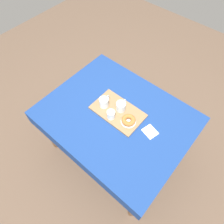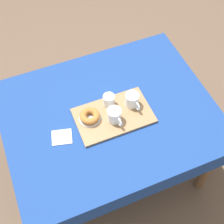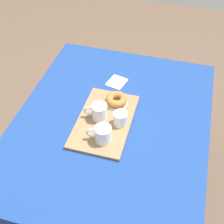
{
  "view_description": "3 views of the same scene",
  "coord_description": "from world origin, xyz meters",
  "px_view_note": "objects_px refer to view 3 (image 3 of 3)",
  "views": [
    {
      "loc": [
        0.63,
        -0.79,
        2.27
      ],
      "look_at": [
        -0.04,
        -0.02,
        0.76
      ],
      "focal_mm": 32.74,
      "sensor_mm": 36.0,
      "label": 1
    },
    {
      "loc": [
        0.41,
        1.03,
        2.34
      ],
      "look_at": [
        -0.0,
        0.04,
        0.78
      ],
      "focal_mm": 50.34,
      "sensor_mm": 36.0,
      "label": 2
    },
    {
      "loc": [
        -1.09,
        -0.31,
        1.94
      ],
      "look_at": [
        0.02,
        0.0,
        0.77
      ],
      "focal_mm": 48.76,
      "sensor_mm": 36.0,
      "label": 3
    }
  ],
  "objects_px": {
    "tea_mug_left": "(99,112)",
    "tea_mug_right": "(103,135)",
    "serving_tray": "(105,121)",
    "dining_table": "(111,132)",
    "donut_plate_left": "(117,103)",
    "sugar_donut_left": "(117,99)",
    "paper_napkin": "(117,82)",
    "water_glass_near": "(120,119)"
  },
  "relations": [
    {
      "from": "water_glass_near",
      "to": "paper_napkin",
      "type": "distance_m",
      "value": 0.37
    },
    {
      "from": "sugar_donut_left",
      "to": "serving_tray",
      "type": "bearing_deg",
      "value": 168.76
    },
    {
      "from": "dining_table",
      "to": "tea_mug_right",
      "type": "xyz_separation_m",
      "value": [
        -0.15,
        0.0,
        0.15
      ]
    },
    {
      "from": "tea_mug_right",
      "to": "water_glass_near",
      "type": "relative_size",
      "value": 1.66
    },
    {
      "from": "serving_tray",
      "to": "sugar_donut_left",
      "type": "bearing_deg",
      "value": -11.24
    },
    {
      "from": "tea_mug_left",
      "to": "tea_mug_right",
      "type": "height_order",
      "value": "same"
    },
    {
      "from": "dining_table",
      "to": "serving_tray",
      "type": "distance_m",
      "value": 0.11
    },
    {
      "from": "tea_mug_left",
      "to": "tea_mug_right",
      "type": "xyz_separation_m",
      "value": [
        -0.15,
        -0.06,
        0.0
      ]
    },
    {
      "from": "dining_table",
      "to": "sugar_donut_left",
      "type": "relative_size",
      "value": 10.65
    },
    {
      "from": "donut_plate_left",
      "to": "dining_table",
      "type": "bearing_deg",
      "value": -177.74
    },
    {
      "from": "tea_mug_right",
      "to": "donut_plate_left",
      "type": "height_order",
      "value": "tea_mug_right"
    },
    {
      "from": "dining_table",
      "to": "water_glass_near",
      "type": "height_order",
      "value": "water_glass_near"
    },
    {
      "from": "dining_table",
      "to": "sugar_donut_left",
      "type": "bearing_deg",
      "value": 2.26
    },
    {
      "from": "serving_tray",
      "to": "tea_mug_right",
      "type": "distance_m",
      "value": 0.15
    },
    {
      "from": "water_glass_near",
      "to": "sugar_donut_left",
      "type": "height_order",
      "value": "water_glass_near"
    },
    {
      "from": "dining_table",
      "to": "serving_tray",
      "type": "height_order",
      "value": "serving_tray"
    },
    {
      "from": "donut_plate_left",
      "to": "sugar_donut_left",
      "type": "distance_m",
      "value": 0.02
    },
    {
      "from": "tea_mug_left",
      "to": "paper_napkin",
      "type": "distance_m",
      "value": 0.34
    },
    {
      "from": "dining_table",
      "to": "sugar_donut_left",
      "type": "distance_m",
      "value": 0.19
    },
    {
      "from": "tea_mug_right",
      "to": "serving_tray",
      "type": "bearing_deg",
      "value": 12.41
    },
    {
      "from": "paper_napkin",
      "to": "tea_mug_left",
      "type": "bearing_deg",
      "value": 178.17
    },
    {
      "from": "donut_plate_left",
      "to": "serving_tray",
      "type": "bearing_deg",
      "value": 168.76
    },
    {
      "from": "serving_tray",
      "to": "tea_mug_right",
      "type": "bearing_deg",
      "value": -167.59
    },
    {
      "from": "serving_tray",
      "to": "sugar_donut_left",
      "type": "xyz_separation_m",
      "value": [
        0.14,
        -0.03,
        0.04
      ]
    },
    {
      "from": "dining_table",
      "to": "tea_mug_right",
      "type": "relative_size",
      "value": 10.21
    },
    {
      "from": "tea_mug_left",
      "to": "sugar_donut_left",
      "type": "bearing_deg",
      "value": -24.5
    },
    {
      "from": "tea_mug_right",
      "to": "paper_napkin",
      "type": "relative_size",
      "value": 1.1
    },
    {
      "from": "tea_mug_left",
      "to": "water_glass_near",
      "type": "bearing_deg",
      "value": -96.17
    },
    {
      "from": "serving_tray",
      "to": "tea_mug_right",
      "type": "xyz_separation_m",
      "value": [
        -0.14,
        -0.03,
        0.05
      ]
    },
    {
      "from": "water_glass_near",
      "to": "paper_napkin",
      "type": "height_order",
      "value": "water_glass_near"
    },
    {
      "from": "sugar_donut_left",
      "to": "paper_napkin",
      "type": "distance_m",
      "value": 0.21
    },
    {
      "from": "paper_napkin",
      "to": "water_glass_near",
      "type": "bearing_deg",
      "value": -162.19
    },
    {
      "from": "serving_tray",
      "to": "tea_mug_right",
      "type": "relative_size",
      "value": 3.64
    },
    {
      "from": "tea_mug_left",
      "to": "donut_plate_left",
      "type": "bearing_deg",
      "value": -24.5
    },
    {
      "from": "dining_table",
      "to": "tea_mug_left",
      "type": "height_order",
      "value": "tea_mug_left"
    },
    {
      "from": "tea_mug_left",
      "to": "paper_napkin",
      "type": "xyz_separation_m",
      "value": [
        0.33,
        -0.01,
        -0.06
      ]
    },
    {
      "from": "tea_mug_right",
      "to": "sugar_donut_left",
      "type": "relative_size",
      "value": 1.04
    },
    {
      "from": "donut_plate_left",
      "to": "sugar_donut_left",
      "type": "xyz_separation_m",
      "value": [
        0.0,
        0.0,
        0.02
      ]
    },
    {
      "from": "tea_mug_left",
      "to": "donut_plate_left",
      "type": "distance_m",
      "value": 0.15
    },
    {
      "from": "serving_tray",
      "to": "dining_table",
      "type": "bearing_deg",
      "value": -68.06
    },
    {
      "from": "serving_tray",
      "to": "donut_plate_left",
      "type": "distance_m",
      "value": 0.15
    },
    {
      "from": "sugar_donut_left",
      "to": "water_glass_near",
      "type": "bearing_deg",
      "value": -157.99
    }
  ]
}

